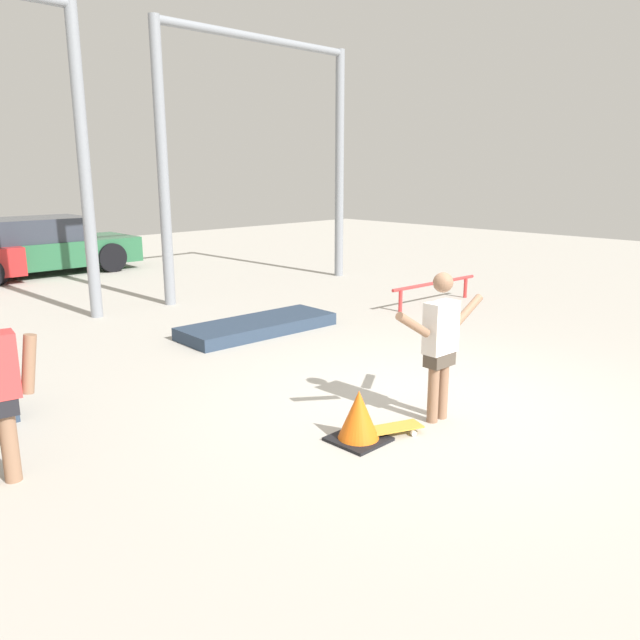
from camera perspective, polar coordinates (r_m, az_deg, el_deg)
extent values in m
plane|color=#B2ADA3|center=(6.96, 9.94, -7.45)|extent=(36.00, 36.00, 0.00)
cylinder|color=#8C664C|center=(6.34, 10.33, -6.16)|extent=(0.11, 0.11, 0.71)
cylinder|color=#8C664C|center=(6.46, 11.17, -5.83)|extent=(0.11, 0.11, 0.71)
cube|color=#4C4238|center=(6.31, 10.87, -3.44)|extent=(0.32, 0.19, 0.16)
cube|color=silver|center=(6.22, 11.00, -0.66)|extent=(0.37, 0.20, 0.51)
sphere|color=#8C664C|center=(6.13, 11.19, 3.39)|extent=(0.20, 0.20, 0.20)
cylinder|color=#8C664C|center=(5.87, 8.52, -0.44)|extent=(0.46, 0.10, 0.31)
cylinder|color=#8C664C|center=(6.54, 13.31, 0.80)|extent=(0.46, 0.10, 0.31)
cube|color=gold|center=(6.05, 5.80, -9.92)|extent=(0.81, 0.49, 0.01)
cylinder|color=silver|center=(6.27, 7.51, -9.49)|extent=(0.06, 0.05, 0.05)
cylinder|color=silver|center=(6.10, 8.54, -10.21)|extent=(0.06, 0.05, 0.05)
cylinder|color=silver|center=(6.04, 3.02, -10.33)|extent=(0.06, 0.05, 0.05)
cylinder|color=silver|center=(5.87, 3.94, -11.12)|extent=(0.06, 0.05, 0.05)
cube|color=#28384C|center=(9.75, -5.69, -0.56)|extent=(2.53, 1.04, 0.19)
cylinder|color=red|center=(11.83, 10.48, 3.34)|extent=(2.31, 0.22, 0.06)
cylinder|color=red|center=(11.16, 7.37, 1.79)|extent=(0.07, 0.07, 0.40)
cylinder|color=red|center=(12.61, 13.15, 2.91)|extent=(0.07, 0.07, 0.40)
cylinder|color=gray|center=(11.12, -20.75, 12.99)|extent=(0.20, 0.20, 5.03)
cylinder|color=gray|center=(11.79, -14.20, 13.44)|extent=(0.20, 0.20, 5.03)
cylinder|color=gray|center=(14.69, 1.79, 13.81)|extent=(0.20, 0.20, 5.03)
cylinder|color=gray|center=(13.35, -5.58, 24.27)|extent=(4.59, 0.16, 0.16)
cube|color=#28603D|center=(16.50, -24.10, 5.60)|extent=(4.40, 1.90, 0.61)
cube|color=#2D333D|center=(16.39, -24.88, 7.51)|extent=(2.44, 1.71, 0.55)
cylinder|color=black|center=(17.80, -20.91, 5.93)|extent=(0.71, 0.24, 0.71)
cylinder|color=black|center=(16.21, -18.51, 5.45)|extent=(0.71, 0.24, 0.71)
cylinder|color=#8C664C|center=(5.69, -26.56, -9.73)|extent=(0.13, 0.13, 0.73)
cylinder|color=#8C664C|center=(5.52, -25.08, -3.66)|extent=(0.18, 0.13, 0.49)
cube|color=black|center=(5.96, 3.53, -10.81)|extent=(0.49, 0.49, 0.03)
cone|color=orange|center=(5.86, 3.56, -8.60)|extent=(0.39, 0.39, 0.47)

